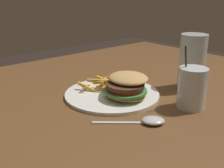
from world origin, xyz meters
TOP-DOWN VIEW (x-y plane):
  - dining_table at (0.00, 0.00)m, footprint 1.24×1.38m
  - meal_plate_near at (-0.00, -0.10)m, footprint 0.31×0.31m
  - beer_glass at (0.09, 0.15)m, footprint 0.09×0.09m
  - juice_glass at (0.19, 0.01)m, footprint 0.08×0.08m
  - spoon at (0.18, -0.16)m, footprint 0.15×0.16m

SIDE VIEW (x-z plane):
  - dining_table at x=0.00m, z-range 0.25..1.01m
  - spoon at x=0.18m, z-range 0.76..0.78m
  - meal_plate_near at x=0.00m, z-range 0.75..0.84m
  - juice_glass at x=0.19m, z-range 0.73..0.91m
  - beer_glass at x=0.09m, z-range 0.76..0.95m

